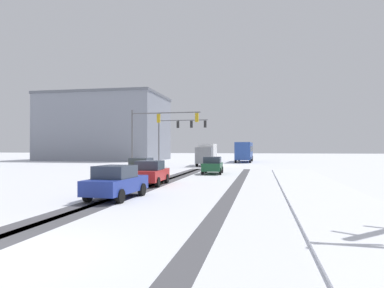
{
  "coord_description": "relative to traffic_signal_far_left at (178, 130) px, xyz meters",
  "views": [
    {
      "loc": [
        5.83,
        -7.0,
        2.48
      ],
      "look_at": [
        0.0,
        22.74,
        2.8
      ],
      "focal_mm": 32.97,
      "sensor_mm": 36.0,
      "label": 1
    }
  ],
  "objects": [
    {
      "name": "wheel_track_left_lane",
      "position": [
        3.29,
        -22.13,
        -4.81
      ],
      "size": [
        1.08,
        35.73,
        0.01
      ],
      "primitive_type": "cube",
      "color": "#4C4C51",
      "rests_on": "ground"
    },
    {
      "name": "wheel_track_right_lane",
      "position": [
        3.99,
        -22.13,
        -4.81
      ],
      "size": [
        1.13,
        35.73,
        0.01
      ],
      "primitive_type": "cube",
      "color": "#4C4C51",
      "rests_on": "ground"
    },
    {
      "name": "wheel_track_center",
      "position": [
        9.18,
        -22.13,
        -4.81
      ],
      "size": [
        0.74,
        35.73,
        0.01
      ],
      "primitive_type": "cube",
      "color": "#4C4C51",
      "rests_on": "ground"
    },
    {
      "name": "sidewalk_kerb_right",
      "position": [
        13.97,
        -23.76,
        -4.75
      ],
      "size": [
        4.0,
        35.73,
        0.12
      ],
      "primitive_type": "cube",
      "color": "white",
      "rests_on": "ground"
    },
    {
      "name": "traffic_signal_far_left",
      "position": [
        0.0,
        0.0,
        0.0
      ],
      "size": [
        6.77,
        0.56,
        6.5
      ],
      "color": "#56565B",
      "rests_on": "ground"
    },
    {
      "name": "traffic_signal_near_left",
      "position": [
        -0.05,
        -9.99,
        -0.11
      ],
      "size": [
        7.53,
        0.57,
        6.5
      ],
      "color": "#56565B",
      "rests_on": "ground"
    },
    {
      "name": "car_dark_green_lead",
      "position": [
        6.24,
        -12.12,
        -4.0
      ],
      "size": [
        1.97,
        4.17,
        1.62
      ],
      "color": "#194C2D",
      "rests_on": "ground"
    },
    {
      "name": "car_yellow_cab_second",
      "position": [
        0.84,
        -16.94,
        -4.0
      ],
      "size": [
        1.86,
        4.12,
        1.62
      ],
      "color": "yellow",
      "rests_on": "ground"
    },
    {
      "name": "car_red_third",
      "position": [
        3.54,
        -22.92,
        -4.0
      ],
      "size": [
        1.97,
        4.17,
        1.62
      ],
      "color": "red",
      "rests_on": "ground"
    },
    {
      "name": "car_blue_fourth",
      "position": [
        3.86,
        -29.3,
        -4.0
      ],
      "size": [
        2.0,
        4.19,
        1.62
      ],
      "color": "#233899",
      "rests_on": "ground"
    },
    {
      "name": "bus_oncoming",
      "position": [
        7.92,
        16.51,
        -2.82
      ],
      "size": [
        2.78,
        11.03,
        3.38
      ],
      "color": "#284793",
      "rests_on": "ground"
    },
    {
      "name": "box_truck_delivery",
      "position": [
        3.39,
        2.76,
        -3.18
      ],
      "size": [
        2.47,
        7.46,
        3.02
      ],
      "color": "slate",
      "rests_on": "ground"
    },
    {
      "name": "office_building_far_left_block",
      "position": [
        -20.19,
        21.44,
        1.75
      ],
      "size": [
        23.25,
        16.52,
        13.11
      ],
      "color": "gray",
      "rests_on": "ground"
    }
  ]
}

